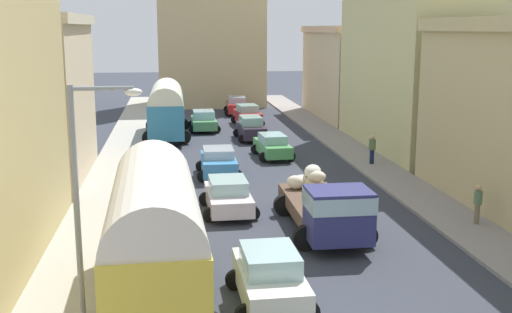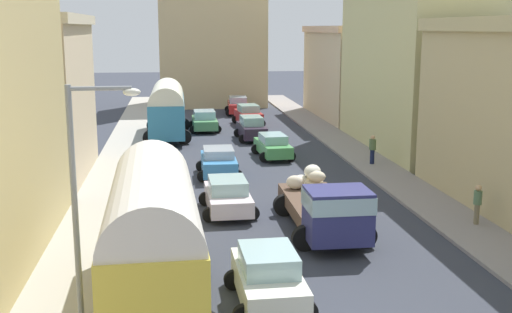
{
  "view_description": "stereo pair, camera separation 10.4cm",
  "coord_description": "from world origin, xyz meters",
  "px_view_note": "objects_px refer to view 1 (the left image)",
  "views": [
    {
      "loc": [
        -4.03,
        -9.32,
        7.72
      ],
      "look_at": [
        0.0,
        20.75,
        1.52
      ],
      "focal_mm": 44.36,
      "sensor_mm": 36.0,
      "label": 1
    },
    {
      "loc": [
        -3.93,
        -9.33,
        7.72
      ],
      "look_at": [
        0.0,
        20.75,
        1.52
      ],
      "focal_mm": 44.36,
      "sensor_mm": 36.0,
      "label": 2
    }
  ],
  "objects_px": {
    "pedestrian_0": "(372,149)",
    "streetlamp_near": "(86,185)",
    "cargo_truck_0": "(326,206)",
    "car_2": "(247,115)",
    "car_5": "(228,196)",
    "parked_bus_1": "(166,107)",
    "car_1": "(251,128)",
    "car_4": "(270,278)",
    "car_6": "(218,162)",
    "pedestrian_1": "(478,203)",
    "parked_bus_0": "(155,232)",
    "car_0": "(272,146)",
    "car_3": "(237,105)",
    "car_7": "(204,121)"
  },
  "relations": [
    {
      "from": "pedestrian_0",
      "to": "streetlamp_near",
      "type": "distance_m",
      "value": 22.6
    },
    {
      "from": "cargo_truck_0",
      "to": "car_2",
      "type": "bearing_deg",
      "value": 89.2
    },
    {
      "from": "car_5",
      "to": "parked_bus_1",
      "type": "bearing_deg",
      "value": 97.84
    },
    {
      "from": "car_2",
      "to": "pedestrian_0",
      "type": "bearing_deg",
      "value": -72.26
    },
    {
      "from": "car_1",
      "to": "car_4",
      "type": "height_order",
      "value": "car_1"
    },
    {
      "from": "car_4",
      "to": "car_6",
      "type": "bearing_deg",
      "value": 90.9
    },
    {
      "from": "pedestrian_0",
      "to": "pedestrian_1",
      "type": "bearing_deg",
      "value": -86.99
    },
    {
      "from": "car_4",
      "to": "parked_bus_0",
      "type": "bearing_deg",
      "value": 177.79
    },
    {
      "from": "car_0",
      "to": "streetlamp_near",
      "type": "distance_m",
      "value": 22.81
    },
    {
      "from": "parked_bus_1",
      "to": "car_4",
      "type": "distance_m",
      "value": 28.64
    },
    {
      "from": "car_3",
      "to": "car_6",
      "type": "height_order",
      "value": "car_3"
    },
    {
      "from": "pedestrian_1",
      "to": "cargo_truck_0",
      "type": "bearing_deg",
      "value": -177.51
    },
    {
      "from": "cargo_truck_0",
      "to": "car_7",
      "type": "distance_m",
      "value": 25.72
    },
    {
      "from": "car_3",
      "to": "car_4",
      "type": "relative_size",
      "value": 1.13
    },
    {
      "from": "car_5",
      "to": "parked_bus_0",
      "type": "bearing_deg",
      "value": -107.19
    },
    {
      "from": "car_1",
      "to": "car_5",
      "type": "relative_size",
      "value": 1.04
    },
    {
      "from": "parked_bus_0",
      "to": "parked_bus_1",
      "type": "relative_size",
      "value": 0.91
    },
    {
      "from": "parked_bus_0",
      "to": "pedestrian_1",
      "type": "relative_size",
      "value": 4.81
    },
    {
      "from": "car_4",
      "to": "streetlamp_near",
      "type": "height_order",
      "value": "streetlamp_near"
    },
    {
      "from": "car_5",
      "to": "pedestrian_1",
      "type": "bearing_deg",
      "value": -19.1
    },
    {
      "from": "car_2",
      "to": "car_4",
      "type": "relative_size",
      "value": 1.07
    },
    {
      "from": "car_2",
      "to": "car_7",
      "type": "height_order",
      "value": "car_2"
    },
    {
      "from": "pedestrian_0",
      "to": "car_3",
      "type": "bearing_deg",
      "value": 103.17
    },
    {
      "from": "car_2",
      "to": "car_6",
      "type": "distance_m",
      "value": 17.89
    },
    {
      "from": "car_2",
      "to": "car_4",
      "type": "bearing_deg",
      "value": -95.81
    },
    {
      "from": "pedestrian_0",
      "to": "parked_bus_1",
      "type": "bearing_deg",
      "value": 136.23
    },
    {
      "from": "car_6",
      "to": "car_7",
      "type": "height_order",
      "value": "car_7"
    },
    {
      "from": "parked_bus_0",
      "to": "parked_bus_1",
      "type": "bearing_deg",
      "value": 89.64
    },
    {
      "from": "car_0",
      "to": "car_7",
      "type": "distance_m",
      "value": 11.31
    },
    {
      "from": "car_4",
      "to": "pedestrian_1",
      "type": "xyz_separation_m",
      "value": [
        9.17,
        5.95,
        0.19
      ]
    },
    {
      "from": "pedestrian_1",
      "to": "car_1",
      "type": "bearing_deg",
      "value": 106.93
    },
    {
      "from": "pedestrian_0",
      "to": "pedestrian_1",
      "type": "relative_size",
      "value": 1.03
    },
    {
      "from": "parked_bus_0",
      "to": "car_0",
      "type": "height_order",
      "value": "parked_bus_0"
    },
    {
      "from": "parked_bus_1",
      "to": "car_1",
      "type": "distance_m",
      "value": 6.21
    },
    {
      "from": "car_2",
      "to": "streetlamp_near",
      "type": "bearing_deg",
      "value": -103.57
    },
    {
      "from": "car_6",
      "to": "pedestrian_1",
      "type": "xyz_separation_m",
      "value": [
        9.42,
        -10.05,
        0.23
      ]
    },
    {
      "from": "car_1",
      "to": "car_2",
      "type": "distance_m",
      "value": 6.76
    },
    {
      "from": "car_2",
      "to": "car_5",
      "type": "bearing_deg",
      "value": -98.8
    },
    {
      "from": "parked_bus_1",
      "to": "car_5",
      "type": "distance_m",
      "value": 19.44
    },
    {
      "from": "car_2",
      "to": "car_7",
      "type": "xyz_separation_m",
      "value": [
        -3.64,
        -2.32,
        -0.06
      ]
    },
    {
      "from": "parked_bus_0",
      "to": "car_5",
      "type": "distance_m",
      "value": 9.67
    },
    {
      "from": "car_4",
      "to": "car_5",
      "type": "bearing_deg",
      "value": 92.15
    },
    {
      "from": "pedestrian_0",
      "to": "car_2",
      "type": "bearing_deg",
      "value": 107.74
    },
    {
      "from": "car_2",
      "to": "car_6",
      "type": "height_order",
      "value": "car_2"
    },
    {
      "from": "streetlamp_near",
      "to": "pedestrian_0",
      "type": "bearing_deg",
      "value": 53.31
    },
    {
      "from": "car_3",
      "to": "car_5",
      "type": "bearing_deg",
      "value": -96.62
    },
    {
      "from": "car_0",
      "to": "streetlamp_near",
      "type": "height_order",
      "value": "streetlamp_near"
    },
    {
      "from": "parked_bus_0",
      "to": "car_0",
      "type": "xyz_separation_m",
      "value": [
        6.52,
        20.34,
        -1.54
      ]
    },
    {
      "from": "car_6",
      "to": "pedestrian_1",
      "type": "bearing_deg",
      "value": -46.83
    },
    {
      "from": "car_2",
      "to": "car_7",
      "type": "relative_size",
      "value": 1.01
    }
  ]
}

